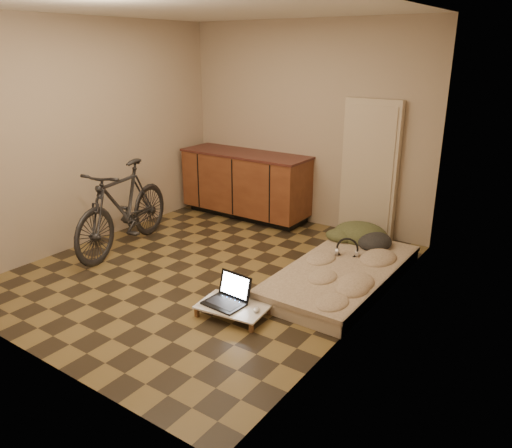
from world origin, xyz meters
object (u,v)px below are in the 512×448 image
Objects in this scene: futon at (342,274)px; lap_desk at (233,307)px; bicycle at (123,203)px; laptop at (228,297)px.

lap_desk is (-0.50, -1.17, 0.00)m from futon.
laptop is at bearing -27.71° from bicycle.
bicycle is 2.12m from lap_desk.
bicycle is 4.72× the size of laptop.
futon is 1.29m from laptop.
lap_desk is 0.10m from laptop.
futon is (2.50, 0.64, -0.48)m from bicycle.
bicycle is 2.62m from futon.
laptop reaches higher than futon.
bicycle is 2.04m from laptop.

